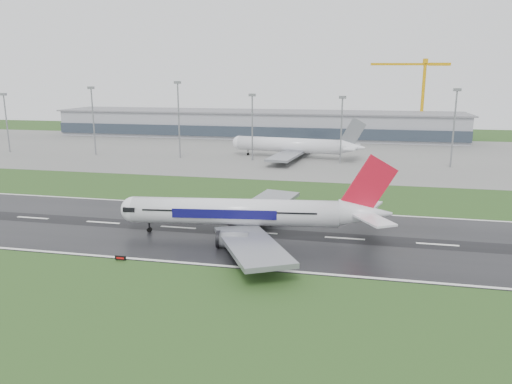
# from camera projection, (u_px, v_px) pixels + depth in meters

# --- Properties ---
(ground) EXTENTS (520.00, 520.00, 0.00)m
(ground) POSITION_uv_depth(u_px,v_px,m) (103.00, 223.00, 123.41)
(ground) COLOR #224318
(ground) RESTS_ON ground
(runway) EXTENTS (400.00, 45.00, 0.10)m
(runway) POSITION_uv_depth(u_px,v_px,m) (103.00, 223.00, 123.40)
(runway) COLOR black
(runway) RESTS_ON ground
(apron) EXTENTS (400.00, 130.00, 0.08)m
(apron) POSITION_uv_depth(u_px,v_px,m) (231.00, 151.00, 242.42)
(apron) COLOR slate
(apron) RESTS_ON ground
(terminal) EXTENTS (240.00, 36.00, 15.00)m
(terminal) POSITION_uv_depth(u_px,v_px,m) (256.00, 125.00, 297.83)
(terminal) COLOR gray
(terminal) RESTS_ON ground
(main_airliner) EXTENTS (69.06, 66.48, 18.39)m
(main_airliner) POSITION_uv_depth(u_px,v_px,m) (254.00, 196.00, 111.52)
(main_airliner) COLOR silver
(main_airliner) RESTS_ON runway
(parked_airliner) EXTENTS (69.32, 65.63, 18.23)m
(parked_airliner) POSITION_uv_depth(u_px,v_px,m) (294.00, 138.00, 219.97)
(parked_airliner) COLOR silver
(parked_airliner) RESTS_ON apron
(tower_crane) EXTENTS (45.96, 13.17, 45.88)m
(tower_crane) POSITION_uv_depth(u_px,v_px,m) (423.00, 99.00, 288.89)
(tower_crane) COLOR #D4960A
(tower_crane) RESTS_ON ground
(runway_sign) EXTENTS (2.30, 0.79, 1.04)m
(runway_sign) POSITION_uv_depth(u_px,v_px,m) (120.00, 258.00, 97.81)
(runway_sign) COLOR black
(runway_sign) RESTS_ON ground
(floodmast_0) EXTENTS (0.64, 0.64, 27.09)m
(floodmast_0) POSITION_uv_depth(u_px,v_px,m) (7.00, 124.00, 236.77)
(floodmast_0) COLOR gray
(floodmast_0) RESTS_ON ground
(floodmast_1) EXTENTS (0.64, 0.64, 30.33)m
(floodmast_1) POSITION_uv_depth(u_px,v_px,m) (94.00, 122.00, 227.06)
(floodmast_1) COLOR gray
(floodmast_1) RESTS_ON ground
(floodmast_2) EXTENTS (0.64, 0.64, 32.80)m
(floodmast_2) POSITION_uv_depth(u_px,v_px,m) (179.00, 121.00, 218.31)
(floodmast_2) COLOR gray
(floodmast_2) RESTS_ON ground
(floodmast_3) EXTENTS (0.64, 0.64, 27.66)m
(floodmast_3) POSITION_uv_depth(u_px,v_px,m) (252.00, 129.00, 212.12)
(floodmast_3) COLOR gray
(floodmast_3) RESTS_ON ground
(floodmast_4) EXTENTS (0.64, 0.64, 27.01)m
(floodmast_4) POSITION_uv_depth(u_px,v_px,m) (341.00, 132.00, 204.50)
(floodmast_4) COLOR gray
(floodmast_4) RESTS_ON ground
(floodmast_5) EXTENTS (0.64, 0.64, 30.28)m
(floodmast_5) POSITION_uv_depth(u_px,v_px,m) (454.00, 130.00, 195.20)
(floodmast_5) COLOR gray
(floodmast_5) RESTS_ON ground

